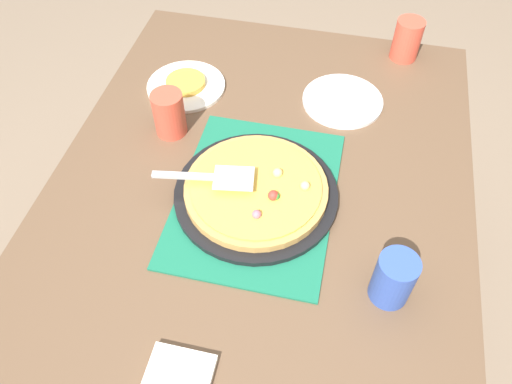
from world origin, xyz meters
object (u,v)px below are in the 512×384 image
Objects in this scene: served_slice_left at (186,82)px; cup_corner at (394,279)px; plate_near_left at (186,86)px; pizza_server at (213,177)px; pizza_pan at (256,194)px; plate_side at (343,101)px; napkin_stack at (177,382)px; cup_near at (407,40)px; cup_far at (169,114)px; pizza at (256,189)px.

served_slice_left is 0.79m from cup_corner.
pizza_server reaches higher than plate_near_left.
plate_near_left is 0.80m from cup_corner.
plate_near_left is at bearing -140.87° from pizza_pan.
napkin_stack reaches higher than plate_side.
served_slice_left is at bearing -64.83° from cup_near.
napkin_stack is (0.43, 0.05, -0.06)m from pizza_server.
pizza_pan is 0.70m from cup_near.
cup_far is at bearing 5.44° from plate_near_left.
cup_far is at bearing 5.44° from served_slice_left.
plate_near_left is 0.44m from plate_side.
plate_side is 0.29m from cup_near.
cup_near is at bearing 153.29° from pizza_pan.
cup_near is at bearing -179.85° from cup_corner.
plate_near_left is (-0.34, -0.28, -0.03)m from pizza.
cup_corner is at bearing 59.77° from pizza_pan.
cup_near is (-0.28, 0.59, 0.04)m from served_slice_left.
cup_far is (0.17, 0.02, 0.06)m from plate_near_left.
pizza reaches higher than plate_side.
cup_far reaches higher than served_slice_left.
plate_near_left is 1.83× the size of cup_far.
plate_near_left is 0.18m from cup_far.
cup_near is 1.00× the size of napkin_stack.
pizza is (0.00, 0.00, 0.02)m from pizza_pan.
served_slice_left reaches higher than napkin_stack.
cup_near and cup_far have the same top height.
cup_near is 1.13m from napkin_stack.
pizza is at bearing -120.28° from cup_corner.
plate_side is at bearing 94.51° from plate_near_left.
plate_side is 0.94× the size of pizza_server.
pizza_server reaches higher than pizza_pan.
napkin_stack is at bearing -5.92° from pizza.
napkin_stack is (0.79, 0.23, 0.00)m from plate_near_left.
pizza_pan is at bearing 39.13° from plate_near_left.
plate_near_left is at bearing -140.78° from pizza.
served_slice_left is at bearing 0.00° from plate_near_left.
napkin_stack is at bearing 16.48° from plate_near_left.
napkin_stack is at bearing 16.48° from served_slice_left.
pizza_pan is 0.02m from pizza.
pizza_server is at bearing -32.72° from cup_near.
cup_corner is at bearing 0.15° from cup_near.
pizza_pan is 3.17× the size of cup_corner.
served_slice_left is at bearing -153.01° from pizza_server.
pizza is 0.44m from plate_near_left.
pizza_server is at bearing -80.91° from pizza_pan.
cup_far is 1.00× the size of cup_corner.
cup_corner is at bearing 126.31° from napkin_stack.
served_slice_left is 0.41m from pizza_server.
pizza is 0.44m from served_slice_left.
plate_side is at bearing -164.52° from cup_corner.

